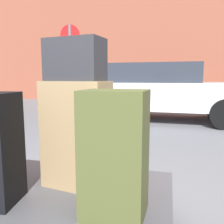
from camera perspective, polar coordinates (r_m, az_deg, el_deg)
name	(u,v)px	position (r m, az deg, el deg)	size (l,w,h in m)	color
building_facade_brick	(205,10)	(11.99, 21.34, 21.79)	(24.00, 1.20, 8.02)	brown
luggage_cart	(70,198)	(1.73, -10.01, -19.59)	(1.33, 0.88, 0.34)	#4C4C51
suitcase_tan_front_left	(77,135)	(1.62, -8.44, -5.35)	(0.43, 0.23, 0.71)	#9E7F56
suitcase_olive_rear_right	(115,154)	(1.27, 0.70, -9.96)	(0.33, 0.28, 0.67)	#4C5128
duffel_bag_charcoal_topmost_pile	(75,60)	(1.58, -8.81, 12.16)	(0.37, 0.20, 0.27)	#2D2D33
parked_car	(157,90)	(6.25, 10.76, 5.14)	(4.36, 2.03, 1.42)	silver
bollard_kerb_near	(211,100)	(9.05, 22.63, 2.58)	(0.20, 0.20, 0.59)	#72665B
no_parking_sign	(70,62)	(6.24, -9.87, 11.70)	(0.50, 0.07, 2.38)	slate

